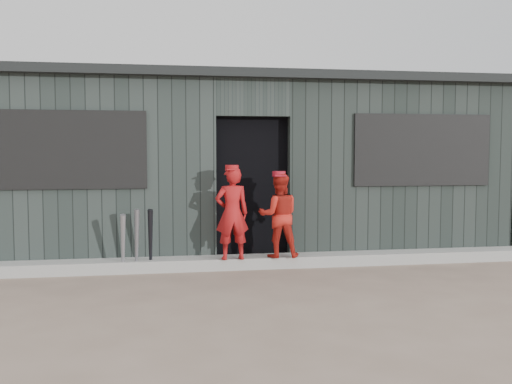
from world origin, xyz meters
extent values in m
plane|color=#725D4F|center=(0.00, 0.00, 0.00)|extent=(80.00, 80.00, 0.00)
cube|color=gray|center=(0.00, 1.82, 0.07)|extent=(8.00, 0.36, 0.15)
cone|color=gray|center=(-1.70, 1.66, 0.38)|extent=(0.10, 0.28, 0.77)
cone|color=slate|center=(-1.53, 1.70, 0.41)|extent=(0.10, 0.22, 0.82)
cone|color=black|center=(-1.36, 1.73, 0.41)|extent=(0.08, 0.23, 0.81)
imported|color=#A11315|center=(-0.34, 1.65, 0.74)|extent=(0.45, 0.31, 1.18)
imported|color=red|center=(0.28, 1.70, 0.70)|extent=(0.56, 0.46, 1.10)
imported|color=#A7A7A7|center=(0.56, 2.41, 0.70)|extent=(0.79, 0.66, 1.39)
cube|color=black|center=(0.00, 3.50, 1.20)|extent=(7.60, 2.70, 2.20)
cube|color=#2B3330|center=(-2.25, 2.10, 1.25)|extent=(3.50, 0.20, 2.50)
cube|color=#262D2A|center=(2.25, 2.10, 1.25)|extent=(3.50, 0.20, 2.50)
cube|color=#2A3230|center=(0.00, 2.10, 2.25)|extent=(1.00, 0.20, 0.50)
cube|color=#252C2A|center=(3.90, 3.50, 1.25)|extent=(0.20, 3.00, 2.50)
cube|color=#2B3330|center=(0.00, 4.90, 1.25)|extent=(8.00, 0.20, 2.50)
cube|color=black|center=(0.00, 3.50, 2.56)|extent=(8.30, 3.30, 0.12)
cube|color=black|center=(-2.40, 1.98, 1.55)|extent=(2.00, 0.04, 1.00)
cube|color=black|center=(2.40, 1.98, 1.55)|extent=(2.00, 0.04, 1.00)
cube|color=black|center=(-0.31, 2.63, 1.35)|extent=(0.18, 0.18, 0.85)
cube|color=black|center=(0.22, 2.52, 1.30)|extent=(0.26, 0.23, 0.92)
camera|label=1|loc=(-1.22, -5.52, 1.52)|focal=40.00mm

